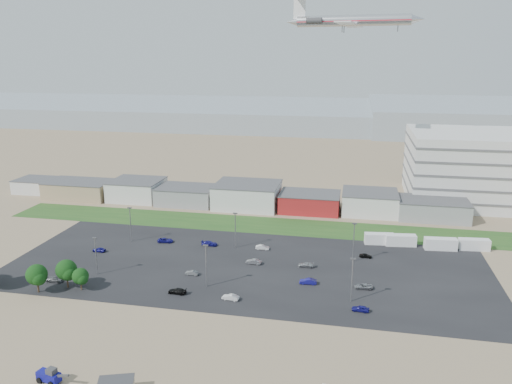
% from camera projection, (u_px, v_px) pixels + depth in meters
% --- Properties ---
extents(ground, '(700.00, 700.00, 0.00)m').
position_uv_depth(ground, '(204.00, 301.00, 107.57)').
color(ground, '#836C53').
rests_on(ground, ground).
extents(parking_lot, '(120.00, 50.00, 0.01)m').
position_uv_depth(parking_lot, '(247.00, 266.00, 125.54)').
color(parking_lot, black).
rests_on(parking_lot, ground).
extents(grass_strip, '(160.00, 16.00, 0.02)m').
position_uv_depth(grass_strip, '(253.00, 224.00, 156.77)').
color(grass_strip, '#224D1C').
rests_on(grass_strip, ground).
extents(hills_backdrop, '(700.00, 200.00, 9.00)m').
position_uv_depth(hills_backdrop, '(369.00, 117.00, 396.78)').
color(hills_backdrop, gray).
rests_on(hills_backdrop, ground).
extents(building_row, '(170.00, 20.00, 8.00)m').
position_uv_depth(building_row, '(217.00, 194.00, 176.95)').
color(building_row, silver).
rests_on(building_row, ground).
extents(telehandler, '(6.71, 3.42, 2.67)m').
position_uv_depth(telehandler, '(49.00, 375.00, 80.32)').
color(telehandler, navy).
rests_on(telehandler, ground).
extents(box_trailer_a, '(8.35, 3.48, 3.04)m').
position_uv_depth(box_trailer_a, '(379.00, 239.00, 140.03)').
color(box_trailer_a, silver).
rests_on(box_trailer_a, ground).
extents(box_trailer_b, '(8.59, 3.60, 3.13)m').
position_uv_depth(box_trailer_b, '(401.00, 240.00, 138.80)').
color(box_trailer_b, silver).
rests_on(box_trailer_b, ground).
extents(box_trailer_c, '(8.73, 3.41, 3.20)m').
position_uv_depth(box_trailer_c, '(441.00, 244.00, 135.91)').
color(box_trailer_c, silver).
rests_on(box_trailer_c, ground).
extents(box_trailer_d, '(8.31, 3.28, 3.04)m').
position_uv_depth(box_trailer_d, '(474.00, 244.00, 135.74)').
color(box_trailer_d, silver).
rests_on(box_trailer_d, ground).
extents(tree_mid, '(4.98, 4.98, 7.47)m').
position_uv_depth(tree_mid, '(37.00, 277.00, 110.54)').
color(tree_mid, black).
rests_on(tree_mid, ground).
extents(tree_right, '(5.06, 5.06, 7.59)m').
position_uv_depth(tree_right, '(66.00, 272.00, 112.84)').
color(tree_right, black).
rests_on(tree_right, ground).
extents(tree_near, '(3.96, 3.96, 5.94)m').
position_uv_depth(tree_near, '(80.00, 278.00, 111.77)').
color(tree_near, black).
rests_on(tree_near, ground).
extents(lightpole_front_l, '(1.11, 0.46, 9.40)m').
position_uv_depth(lightpole_front_l, '(96.00, 256.00, 119.55)').
color(lightpole_front_l, slate).
rests_on(lightpole_front_l, ground).
extents(lightpole_front_m, '(1.19, 0.50, 10.14)m').
position_uv_depth(lightpole_front_m, '(206.00, 266.00, 112.97)').
color(lightpole_front_m, slate).
rests_on(lightpole_front_m, ground).
extents(lightpole_front_r, '(1.17, 0.49, 9.92)m').
position_uv_depth(lightpole_front_r, '(352.00, 280.00, 106.08)').
color(lightpole_front_r, slate).
rests_on(lightpole_front_r, ground).
extents(lightpole_back_l, '(1.18, 0.49, 10.04)m').
position_uv_depth(lightpole_back_l, '(131.00, 224.00, 141.18)').
color(lightpole_back_l, slate).
rests_on(lightpole_back_l, ground).
extents(lightpole_back_m, '(1.18, 0.49, 9.99)m').
position_uv_depth(lightpole_back_m, '(235.00, 230.00, 136.42)').
color(lightpole_back_m, slate).
rests_on(lightpole_back_m, ground).
extents(lightpole_back_r, '(1.22, 0.51, 10.38)m').
position_uv_depth(lightpole_back_r, '(354.00, 243.00, 126.92)').
color(lightpole_back_r, slate).
rests_on(lightpole_back_r, ground).
extents(airliner, '(50.78, 37.65, 13.96)m').
position_uv_depth(airliner, '(353.00, 21.00, 170.42)').
color(airliner, silver).
extents(parked_car_0, '(4.26, 2.21, 1.15)m').
position_uv_depth(parked_car_0, '(363.00, 286.00, 113.09)').
color(parked_car_0, '#A5A5AA').
rests_on(parked_car_0, ground).
extents(parked_car_1, '(4.07, 1.66, 1.31)m').
position_uv_depth(parked_car_1, '(308.00, 281.00, 115.39)').
color(parked_car_1, navy).
rests_on(parked_car_1, ground).
extents(parked_car_2, '(3.71, 1.78, 1.22)m').
position_uv_depth(parked_car_2, '(360.00, 309.00, 102.98)').
color(parked_car_2, navy).
rests_on(parked_car_2, ground).
extents(parked_car_3, '(4.25, 1.93, 1.21)m').
position_uv_depth(parked_car_3, '(177.00, 291.00, 110.70)').
color(parked_car_3, black).
rests_on(parked_car_3, ground).
extents(parked_car_4, '(3.36, 1.38, 1.08)m').
position_uv_depth(parked_car_4, '(192.00, 273.00, 120.22)').
color(parked_car_4, '#595B5E').
rests_on(parked_car_4, ground).
extents(parked_car_5, '(3.59, 1.52, 1.21)m').
position_uv_depth(parked_car_5, '(99.00, 250.00, 134.52)').
color(parked_car_5, navy).
rests_on(parked_car_5, ground).
extents(parked_car_6, '(4.50, 1.96, 1.29)m').
position_uv_depth(parked_car_6, '(209.00, 243.00, 138.93)').
color(parked_car_6, navy).
rests_on(parked_car_6, ground).
extents(parked_car_7, '(3.94, 1.54, 1.28)m').
position_uv_depth(parked_car_7, '(254.00, 262.00, 126.56)').
color(parked_car_7, '#A5A5AA').
rests_on(parked_car_7, ground).
extents(parked_car_8, '(3.36, 1.56, 1.12)m').
position_uv_depth(parked_car_8, '(366.00, 256.00, 130.62)').
color(parked_car_8, black).
rests_on(parked_car_8, ground).
extents(parked_car_9, '(4.63, 2.61, 1.22)m').
position_uv_depth(parked_car_9, '(165.00, 240.00, 141.39)').
color(parked_car_9, navy).
rests_on(parked_car_9, ground).
extents(parked_car_10, '(4.15, 1.82, 1.19)m').
position_uv_depth(parked_car_10, '(55.00, 279.00, 116.53)').
color(parked_car_10, '#595B5E').
rests_on(parked_car_10, ground).
extents(parked_car_11, '(3.71, 1.37, 1.21)m').
position_uv_depth(parked_car_11, '(262.00, 247.00, 136.17)').
color(parked_car_11, silver).
rests_on(parked_car_11, ground).
extents(parked_car_12, '(3.99, 1.63, 1.16)m').
position_uv_depth(parked_car_12, '(306.00, 265.00, 124.71)').
color(parked_car_12, '#A5A5AA').
rests_on(parked_car_12, ground).
extents(parked_car_13, '(3.82, 1.66, 1.22)m').
position_uv_depth(parked_car_13, '(230.00, 297.00, 107.85)').
color(parked_car_13, silver).
rests_on(parked_car_13, ground).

